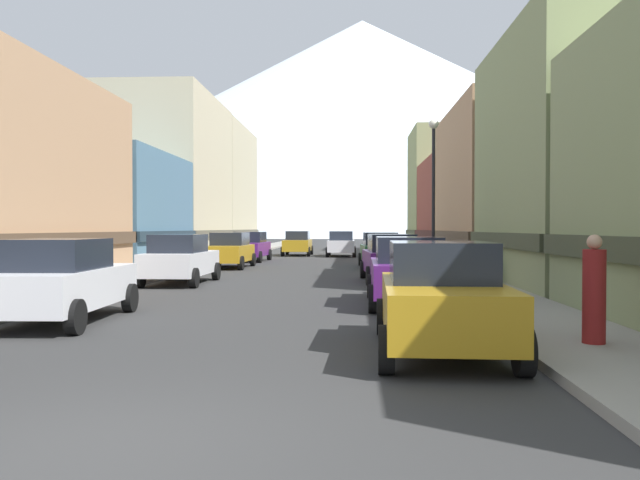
# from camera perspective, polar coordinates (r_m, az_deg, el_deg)

# --- Properties ---
(ground_plane) EXTENTS (400.00, 400.00, 0.00)m
(ground_plane) POSITION_cam_1_polar(r_m,az_deg,el_deg) (6.42, -19.77, -17.22)
(ground_plane) COLOR #313131
(sidewalk_left) EXTENTS (2.50, 100.00, 0.15)m
(sidewalk_left) POSITION_cam_1_polar(r_m,az_deg,el_deg) (41.57, -9.10, -1.60)
(sidewalk_left) COLOR gray
(sidewalk_left) RESTS_ON ground
(sidewalk_right) EXTENTS (2.50, 100.00, 0.15)m
(sidewalk_right) POSITION_cam_1_polar(r_m,az_deg,el_deg) (40.85, 8.33, -1.65)
(sidewalk_right) COLOR gray
(sidewalk_right) RESTS_ON ground
(storefront_left_2) EXTENTS (7.40, 10.46, 6.05)m
(storefront_left_2) POSITION_cam_1_polar(r_m,az_deg,el_deg) (36.72, -18.57, 2.43)
(storefront_left_2) COLOR slate
(storefront_left_2) RESTS_ON ground
(storefront_left_3) EXTENTS (10.00, 12.88, 11.43)m
(storefront_left_3) POSITION_cam_1_polar(r_m,az_deg,el_deg) (48.39, -14.90, 5.22)
(storefront_left_3) COLOR beige
(storefront_left_3) RESTS_ON ground
(storefront_left_4) EXTENTS (9.14, 13.82, 11.36)m
(storefront_left_4) POSITION_cam_1_polar(r_m,az_deg,el_deg) (61.23, -10.66, 4.33)
(storefront_left_4) COLOR beige
(storefront_left_4) RESTS_ON ground
(storefront_right_1) EXTENTS (8.91, 9.93, 8.61)m
(storefront_right_1) POSITION_cam_1_polar(r_m,az_deg,el_deg) (24.34, 25.84, 6.02)
(storefront_right_1) COLOR #8C9966
(storefront_right_1) RESTS_ON ground
(storefront_right_2) EXTENTS (6.66, 12.20, 8.22)m
(storefront_right_2) POSITION_cam_1_polar(r_m,az_deg,el_deg) (35.01, 16.65, 4.23)
(storefront_right_2) COLOR tan
(storefront_right_2) RESTS_ON ground
(storefront_right_3) EXTENTS (9.98, 11.22, 6.84)m
(storefront_right_3) POSITION_cam_1_polar(r_m,az_deg,el_deg) (46.83, 15.18, 2.61)
(storefront_right_3) COLOR brown
(storefront_right_3) RESTS_ON ground
(storefront_right_4) EXTENTS (6.53, 8.43, 10.44)m
(storefront_right_4) POSITION_cam_1_polar(r_m,az_deg,el_deg) (56.48, 11.29, 4.14)
(storefront_right_4) COLOR #8C9966
(storefront_right_4) RESTS_ON ground
(car_left_0) EXTENTS (2.20, 4.46, 1.78)m
(car_left_0) POSITION_cam_1_polar(r_m,az_deg,el_deg) (14.69, -21.96, -3.33)
(car_left_0) COLOR silver
(car_left_0) RESTS_ON ground
(car_left_1) EXTENTS (2.10, 4.42, 1.78)m
(car_left_1) POSITION_cam_1_polar(r_m,az_deg,el_deg) (23.55, -12.31, -1.65)
(car_left_1) COLOR silver
(car_left_1) RESTS_ON ground
(car_left_2) EXTENTS (2.13, 4.43, 1.78)m
(car_left_2) POSITION_cam_1_polar(r_m,az_deg,el_deg) (32.54, -8.05, -0.89)
(car_left_2) COLOR #B28419
(car_left_2) RESTS_ON ground
(car_left_3) EXTENTS (2.22, 4.47, 1.78)m
(car_left_3) POSITION_cam_1_polar(r_m,az_deg,el_deg) (38.85, -6.26, -0.56)
(car_left_3) COLOR #591E72
(car_left_3) RESTS_ON ground
(car_right_0) EXTENTS (2.19, 4.46, 1.78)m
(car_right_0) POSITION_cam_1_polar(r_m,az_deg,el_deg) (10.63, 10.70, -4.93)
(car_right_0) COLOR #B28419
(car_right_0) RESTS_ON ground
(car_right_1) EXTENTS (2.12, 4.43, 1.78)m
(car_right_1) POSITION_cam_1_polar(r_m,az_deg,el_deg) (16.79, 7.79, -2.72)
(car_right_1) COLOR #591E72
(car_right_1) RESTS_ON ground
(car_right_2) EXTENTS (2.26, 4.49, 1.78)m
(car_right_2) POSITION_cam_1_polar(r_m,az_deg,el_deg) (24.05, 6.30, -1.57)
(car_right_2) COLOR #591E72
(car_right_2) RESTS_ON ground
(car_right_3) EXTENTS (2.22, 4.47, 1.78)m
(car_right_3) POSITION_cam_1_polar(r_m,az_deg,el_deg) (32.65, 5.39, -0.87)
(car_right_3) COLOR #265933
(car_right_3) RESTS_ON ground
(car_driving_0) EXTENTS (2.06, 4.40, 1.78)m
(car_driving_0) POSITION_cam_1_polar(r_m,az_deg,el_deg) (45.39, 1.90, -0.32)
(car_driving_0) COLOR silver
(car_driving_0) RESTS_ON ground
(car_driving_1) EXTENTS (2.06, 4.40, 1.78)m
(car_driving_1) POSITION_cam_1_polar(r_m,az_deg,el_deg) (46.77, -2.00, -0.28)
(car_driving_1) COLOR #B28419
(car_driving_1) RESTS_ON ground
(potted_plant_1) EXTENTS (0.64, 0.64, 0.92)m
(potted_plant_1) POSITION_cam_1_polar(r_m,az_deg,el_deg) (22.72, 14.66, -2.43)
(potted_plant_1) COLOR gray
(potted_plant_1) RESTS_ON sidewalk_right
(potted_plant_2) EXTENTS (0.49, 0.49, 0.81)m
(potted_plant_2) POSITION_cam_1_polar(r_m,az_deg,el_deg) (19.65, -25.62, -3.20)
(potted_plant_2) COLOR gray
(potted_plant_2) RESTS_ON sidewalk_left
(pedestrian_0) EXTENTS (0.36, 0.36, 1.75)m
(pedestrian_0) POSITION_cam_1_polar(r_m,az_deg,el_deg) (11.26, 23.15, -4.33)
(pedestrian_0) COLOR maroon
(pedestrian_0) RESTS_ON sidewalk_right
(streetlamp_right) EXTENTS (0.36, 0.36, 5.86)m
(streetlamp_right) POSITION_cam_1_polar(r_m,az_deg,el_deg) (24.08, 10.04, 5.77)
(streetlamp_right) COLOR black
(streetlamp_right) RESTS_ON sidewalk_right
(mountain_backdrop) EXTENTS (298.14, 298.14, 87.26)m
(mountain_backdrop) POSITION_cam_1_polar(r_m,az_deg,el_deg) (268.89, 3.75, 9.98)
(mountain_backdrop) COLOR silver
(mountain_backdrop) RESTS_ON ground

